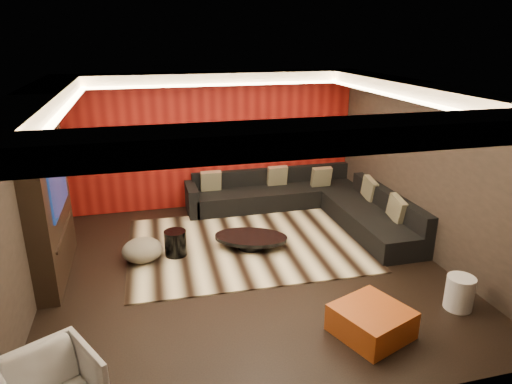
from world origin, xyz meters
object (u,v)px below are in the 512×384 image
object	(u,v)px
coffee_table	(251,242)
white_side_table	(459,293)
orange_ottoman	(371,321)
sectional_sofa	(309,203)
drum_stool	(176,243)

from	to	relation	value
coffee_table	white_side_table	distance (m)	3.34
orange_ottoman	sectional_sofa	distance (m)	3.91
coffee_table	drum_stool	size ratio (longest dim) A/B	2.92
drum_stool	coffee_table	bearing A→B (deg)	-1.53
coffee_table	orange_ottoman	xyz separation A→B (m)	(0.86, -2.67, 0.05)
coffee_table	white_side_table	xyz separation A→B (m)	(2.27, -2.45, 0.11)
white_side_table	orange_ottoman	distance (m)	1.43
drum_stool	sectional_sofa	size ratio (longest dim) A/B	0.12
drum_stool	white_side_table	distance (m)	4.33
coffee_table	drum_stool	distance (m)	1.28
drum_stool	white_side_table	bearing A→B (deg)	-35.07
sectional_sofa	coffee_table	bearing A→B (deg)	-141.80
drum_stool	orange_ottoman	size ratio (longest dim) A/B	0.53
drum_stool	orange_ottoman	distance (m)	3.45
white_side_table	orange_ottoman	xyz separation A→B (m)	(-1.41, -0.22, -0.05)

